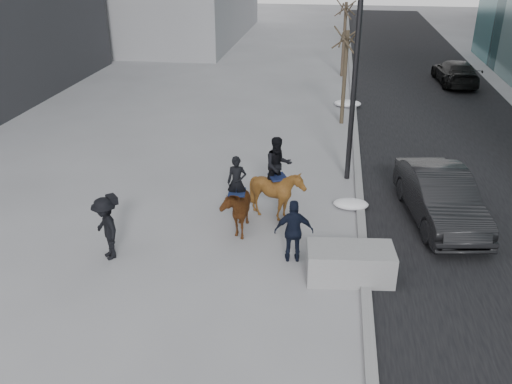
# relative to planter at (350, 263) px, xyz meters

# --- Properties ---
(ground) EXTENTS (120.00, 120.00, 0.00)m
(ground) POSITION_rel_planter_xyz_m (-2.60, 0.36, -0.43)
(ground) COLOR gray
(ground) RESTS_ON ground
(road) EXTENTS (8.00, 90.00, 0.01)m
(road) POSITION_rel_planter_xyz_m (4.40, 10.36, -0.42)
(road) COLOR black
(road) RESTS_ON ground
(curb) EXTENTS (0.25, 90.00, 0.12)m
(curb) POSITION_rel_planter_xyz_m (0.40, 10.36, -0.37)
(curb) COLOR gray
(curb) RESTS_ON ground
(planter) EXTENTS (2.24, 1.27, 0.86)m
(planter) POSITION_rel_planter_xyz_m (0.00, 0.00, 0.00)
(planter) COLOR gray
(planter) RESTS_ON ground
(car_near) EXTENTS (2.38, 4.96, 1.57)m
(car_near) POSITION_rel_planter_xyz_m (2.69, 3.49, 0.36)
(car_near) COLOR black
(car_near) RESTS_ON ground
(car_far) EXTENTS (2.19, 4.85, 1.38)m
(car_far) POSITION_rel_planter_xyz_m (6.27, 20.88, 0.26)
(car_far) COLOR black
(car_far) RESTS_ON ground
(tree_near) EXTENTS (1.20, 1.20, 4.62)m
(tree_near) POSITION_rel_planter_xyz_m (-0.20, 12.61, 1.88)
(tree_near) COLOR #362A1F
(tree_near) RESTS_ON ground
(tree_far) EXTENTS (1.20, 1.20, 4.82)m
(tree_far) POSITION_rel_planter_xyz_m (-0.20, 21.99, 1.98)
(tree_far) COLOR #362920
(tree_far) RESTS_ON ground
(mounted_left) EXTENTS (0.93, 1.79, 2.23)m
(mounted_left) POSITION_rel_planter_xyz_m (-3.25, 2.08, 0.40)
(mounted_left) COLOR #49200E
(mounted_left) RESTS_ON ground
(mounted_right) EXTENTS (1.85, 1.94, 2.56)m
(mounted_right) POSITION_rel_planter_xyz_m (-2.16, 2.95, 0.60)
(mounted_right) COLOR #4A280E
(mounted_right) RESTS_ON ground
(feeder) EXTENTS (1.07, 0.92, 1.75)m
(feeder) POSITION_rel_planter_xyz_m (-1.47, 0.63, 0.45)
(feeder) COLOR black
(feeder) RESTS_ON ground
(camera_crew) EXTENTS (1.24, 1.28, 1.75)m
(camera_crew) POSITION_rel_planter_xyz_m (-6.37, 0.07, 0.46)
(camera_crew) COLOR black
(camera_crew) RESTS_ON ground
(lamppost) EXTENTS (0.25, 3.34, 9.09)m
(lamppost) POSITION_rel_planter_xyz_m (0.00, 5.98, 4.57)
(lamppost) COLOR black
(lamppost) RESTS_ON ground
(snow_piles) EXTENTS (1.35, 12.16, 0.34)m
(snow_piles) POSITION_rel_planter_xyz_m (0.10, 11.24, -0.27)
(snow_piles) COLOR white
(snow_piles) RESTS_ON ground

